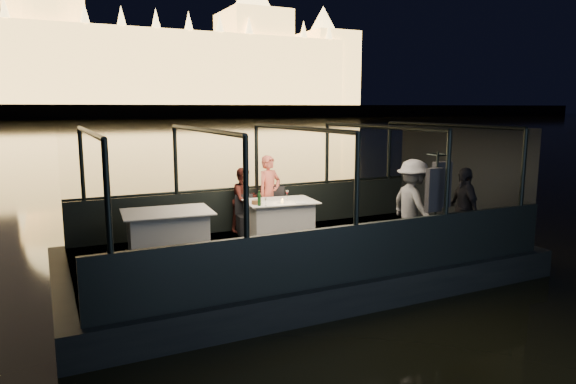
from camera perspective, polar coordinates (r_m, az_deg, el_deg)
name	(u,v)px	position (r m, az deg, el deg)	size (l,w,h in m)	color
river_water	(68,128)	(88.63, -23.21, 6.57)	(500.00, 500.00, 0.00)	black
boat_hull	(297,274)	(10.01, 1.01, -9.12)	(8.60, 4.40, 1.00)	black
boat_deck	(297,250)	(9.87, 1.02, -6.48)	(8.00, 4.00, 0.04)	black
gunwale_port	(257,208)	(11.53, -3.47, -1.78)	(8.00, 0.08, 0.90)	black
gunwale_starboard	(355,253)	(8.08, 7.49, -6.71)	(8.00, 0.08, 0.90)	black
cabin_glass_port	(256,157)	(11.37, -3.53, 3.92)	(8.00, 0.02, 1.40)	#99B2B2
cabin_glass_starboard	(357,179)	(7.84, 7.67, 1.40)	(8.00, 0.02, 1.40)	#99B2B2
cabin_roof_glass	(297,128)	(9.50, 1.06, 7.10)	(8.00, 4.00, 0.02)	#99B2B2
end_wall_fore	(66,208)	(8.61, -23.45, -1.62)	(0.02, 4.00, 2.30)	black
end_wall_aft	(458,177)	(11.95, 18.41, 1.55)	(0.02, 4.00, 2.30)	black
canopy_ribs	(297,190)	(9.62, 1.04, 0.24)	(8.00, 4.00, 2.30)	black
embankment	(50,113)	(218.52, -24.97, 7.94)	(400.00, 140.00, 6.00)	#423D33
parliament_building	(45,24)	(185.33, -25.36, 16.51)	(220.00, 32.00, 60.00)	#F2D18C
dining_table_central	(280,219)	(10.72, -0.89, -2.98)	(1.45, 1.05, 0.77)	silver
dining_table_aft	(168,235)	(9.59, -13.19, -4.70)	(1.58, 1.14, 0.84)	white
chair_port_left	(247,214)	(10.89, -4.58, -2.45)	(0.39, 0.39, 0.84)	black
chair_port_right	(278,211)	(11.17, -1.09, -2.13)	(0.45, 0.45, 0.96)	black
coat_stand	(435,211)	(9.30, 16.04, -2.01)	(0.54, 0.43, 1.93)	black
person_woman_coral	(269,196)	(11.32, -2.07, -0.43)	(0.59, 0.39, 1.64)	#DB644F
person_man_maroon	(245,198)	(11.10, -4.85, -0.65)	(0.67, 0.52, 1.40)	#401612
passenger_stripe	(413,205)	(9.96, 13.70, -1.46)	(1.12, 0.63, 1.73)	silver
passenger_dark	(464,206)	(10.22, 18.94, -1.43)	(0.93, 0.39, 1.58)	black
wine_bottle	(259,198)	(10.09, -3.22, -0.70)	(0.07, 0.07, 0.31)	#153C19
bread_basket	(256,202)	(10.28, -3.52, -1.13)	(0.19, 0.19, 0.08)	brown
amber_candle	(282,201)	(10.38, -0.66, -1.01)	(0.05, 0.05, 0.07)	gold
plate_near	(301,203)	(10.39, 1.50, -1.19)	(0.25, 0.25, 0.02)	white
plate_far	(257,202)	(10.45, -3.44, -1.14)	(0.25, 0.25, 0.02)	white
wine_glass_white	(266,201)	(10.05, -2.48, -1.05)	(0.06, 0.06, 0.17)	silver
wine_glass_red	(287,196)	(10.69, -0.09, -0.41)	(0.07, 0.07, 0.20)	silver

